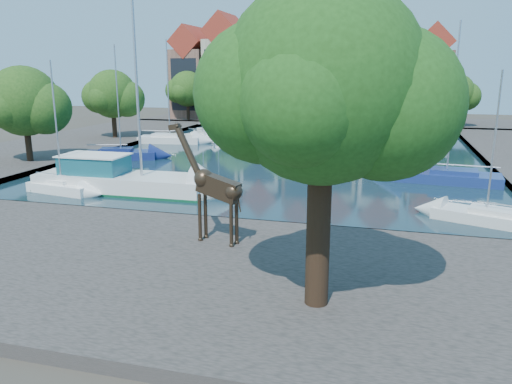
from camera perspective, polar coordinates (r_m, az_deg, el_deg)
ground at (r=27.84m, az=-5.84°, el=-3.64°), size 160.00×160.00×0.00m
water_basin at (r=50.39m, az=3.90°, el=4.31°), size 38.00×50.00×0.08m
near_quay at (r=21.75m, az=-12.47°, el=-8.29°), size 50.00×14.00×0.50m
far_quay at (r=81.74m, az=8.34°, el=7.98°), size 60.00×16.00×0.50m
left_quay at (r=60.34m, az=-20.17°, el=5.27°), size 14.00×52.00×0.50m
plane_tree at (r=15.91m, az=8.05°, el=11.39°), size 8.32×6.40×10.62m
townhouse_west_end at (r=87.10m, az=-7.09°, el=13.06°), size 5.44×9.18×14.93m
townhouse_west_mid at (r=85.03m, az=-3.24°, el=13.71°), size 5.94×9.18×16.79m
townhouse_west_inner at (r=83.23m, az=1.13°, el=13.12°), size 6.43×9.18×15.15m
townhouse_center at (r=81.90m, az=5.68°, el=13.76°), size 5.44×9.18×16.93m
townhouse_east_inner at (r=81.12m, az=9.97°, el=13.17°), size 5.94×9.18×15.79m
townhouse_east_mid at (r=80.77m, az=14.70°, el=13.20°), size 6.43×9.18×16.65m
townhouse_east_end at (r=80.95m, az=19.35°, el=12.18°), size 5.44×9.18×14.43m
far_tree_far_west at (r=81.66m, az=-7.78°, el=11.47°), size 7.28×5.60×7.68m
far_tree_west at (r=78.92m, az=-2.31°, el=11.42°), size 6.76×5.20×7.36m
far_tree_mid_west at (r=76.91m, az=3.52°, el=11.51°), size 7.80×6.00×8.00m
far_tree_mid_east at (r=75.71m, az=9.56°, el=11.19°), size 7.02×5.40×7.52m
far_tree_east at (r=75.33m, az=15.74°, el=10.94°), size 7.54×5.80×7.84m
far_tree_far_east at (r=75.81m, az=21.87°, el=10.37°), size 6.76×5.20×7.36m
side_tree_left_near at (r=47.85m, az=-24.88°, el=9.16°), size 7.80×6.00×8.20m
side_tree_left_far at (r=61.53m, az=-16.01°, el=10.54°), size 7.28×5.60×7.88m
giraffe_statue at (r=22.82m, az=-4.94°, el=0.70°), size 3.75×1.27×5.40m
motorsailer at (r=35.93m, az=-15.53°, el=1.61°), size 12.20×3.78×12.54m
sailboat_left_a at (r=36.80m, az=-21.31°, el=0.74°), size 5.16×2.53×8.86m
sailboat_left_b at (r=49.23m, az=-15.16°, el=4.34°), size 7.08×4.28×10.48m
sailboat_left_c at (r=58.92m, az=-9.80°, el=6.12°), size 7.38×3.48×11.53m
sailboat_left_d at (r=60.20m, az=-6.12°, el=6.38°), size 5.31×3.50×8.94m
sailboat_left_e at (r=67.24m, az=-4.36°, el=7.17°), size 5.95×4.08×9.23m
sailboat_right_a at (r=30.28m, az=24.81°, el=-2.35°), size 5.86×3.74×8.25m
sailboat_right_b at (r=40.06m, az=20.93°, el=1.84°), size 7.91×3.40×11.62m
sailboat_right_c at (r=56.11m, az=17.46°, el=5.34°), size 7.24×4.23×10.52m
sailboat_right_d at (r=58.58m, az=17.38°, el=5.59°), size 4.90×3.18×8.41m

